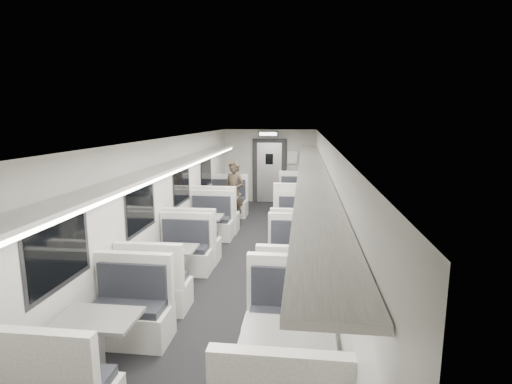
% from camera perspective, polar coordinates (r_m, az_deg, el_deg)
% --- Properties ---
extents(room, '(3.24, 12.24, 2.64)m').
position_cam_1_polar(room, '(7.29, -2.11, -1.88)').
color(room, black).
rests_on(room, ground).
extents(booth_left_a, '(1.08, 2.19, 1.17)m').
position_cam_1_polar(booth_left_a, '(10.65, -4.79, -2.40)').
color(booth_left_a, '#A7A39D').
rests_on(booth_left_a, room).
extents(booth_left_b, '(1.02, 2.07, 1.11)m').
position_cam_1_polar(booth_left_b, '(8.63, -7.66, -5.69)').
color(booth_left_b, '#A7A39D').
rests_on(booth_left_b, room).
extents(booth_left_c, '(0.98, 1.99, 1.06)m').
position_cam_1_polar(booth_left_c, '(6.80, -11.97, -10.49)').
color(booth_left_c, '#A7A39D').
rests_on(booth_left_c, room).
extents(booth_left_d, '(1.01, 2.04, 1.09)m').
position_cam_1_polar(booth_left_d, '(4.85, -21.40, -19.92)').
color(booth_left_d, '#A7A39D').
rests_on(booth_left_d, room).
extents(booth_right_a, '(1.16, 2.35, 1.26)m').
position_cam_1_polar(booth_right_a, '(10.62, 6.06, -2.29)').
color(booth_right_a, '#A7A39D').
rests_on(booth_right_a, room).
extents(booth_right_b, '(0.99, 2.02, 1.08)m').
position_cam_1_polar(booth_right_b, '(8.66, 5.84, -5.66)').
color(booth_right_b, '#A7A39D').
rests_on(booth_right_b, room).
extents(booth_right_c, '(1.00, 2.02, 1.08)m').
position_cam_1_polar(booth_right_c, '(6.53, 5.45, -11.15)').
color(booth_right_c, '#A7A39D').
rests_on(booth_right_c, room).
extents(booth_right_d, '(1.07, 2.18, 1.17)m').
position_cam_1_polar(booth_right_d, '(4.26, 4.50, -23.42)').
color(booth_right_d, '#A7A39D').
rests_on(booth_right_d, room).
extents(passenger, '(0.72, 0.61, 1.66)m').
position_cam_1_polar(passenger, '(10.49, -3.17, -0.13)').
color(passenger, black).
rests_on(passenger, room).
extents(window_a, '(0.02, 1.18, 0.84)m').
position_cam_1_polar(window_a, '(10.85, -7.11, 2.95)').
color(window_a, black).
rests_on(window_a, room).
extents(window_b, '(0.02, 1.18, 0.84)m').
position_cam_1_polar(window_b, '(8.75, -10.55, 1.04)').
color(window_b, black).
rests_on(window_b, room).
extents(window_c, '(0.02, 1.18, 0.84)m').
position_cam_1_polar(window_c, '(6.73, -16.11, -2.06)').
color(window_c, black).
rests_on(window_c, room).
extents(window_d, '(0.02, 1.18, 0.84)m').
position_cam_1_polar(window_d, '(4.85, -26.27, -7.60)').
color(window_d, black).
rests_on(window_d, room).
extents(luggage_rack_left, '(0.46, 10.40, 0.09)m').
position_cam_1_polar(luggage_rack_left, '(7.19, -12.39, 3.48)').
color(luggage_rack_left, '#A7A39D').
rests_on(luggage_rack_left, room).
extents(luggage_rack_right, '(0.46, 10.40, 0.09)m').
position_cam_1_polar(luggage_rack_right, '(6.79, 7.89, 3.23)').
color(luggage_rack_right, '#A7A39D').
rests_on(luggage_rack_right, room).
extents(vestibule_door, '(1.10, 0.13, 2.10)m').
position_cam_1_polar(vestibule_door, '(13.13, 1.92, 2.97)').
color(vestibule_door, black).
rests_on(vestibule_door, room).
extents(exit_sign, '(0.62, 0.12, 0.16)m').
position_cam_1_polar(exit_sign, '(12.54, 1.76, 8.31)').
color(exit_sign, black).
rests_on(exit_sign, room).
extents(wall_notice, '(0.32, 0.02, 0.40)m').
position_cam_1_polar(wall_notice, '(13.02, 5.23, 4.91)').
color(wall_notice, silver).
rests_on(wall_notice, room).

